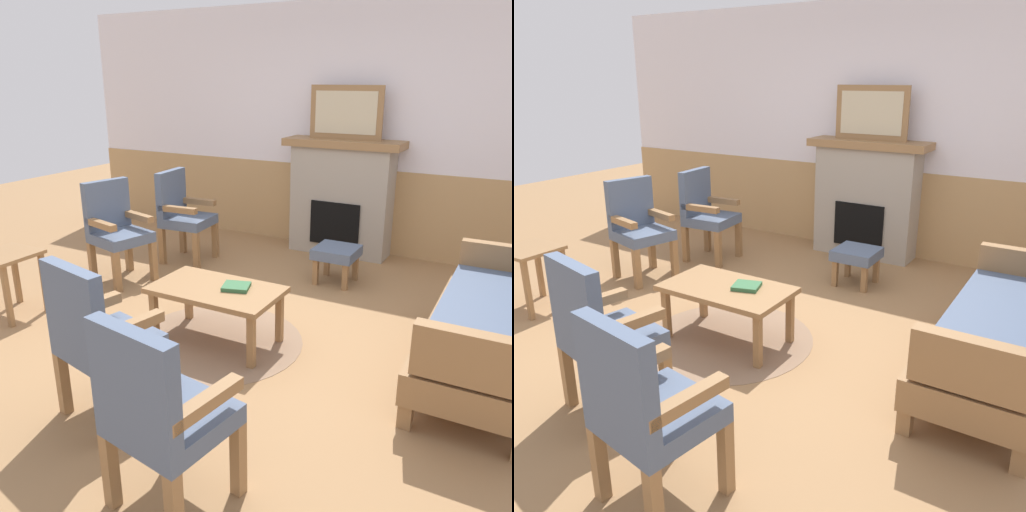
# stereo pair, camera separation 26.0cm
# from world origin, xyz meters

# --- Properties ---
(ground_plane) EXTENTS (14.00, 14.00, 0.00)m
(ground_plane) POSITION_xyz_m (0.00, 0.00, 0.00)
(ground_plane) COLOR #997047
(wall_back) EXTENTS (7.20, 0.14, 2.70)m
(wall_back) POSITION_xyz_m (0.00, 2.60, 1.31)
(wall_back) COLOR white
(wall_back) RESTS_ON ground_plane
(fireplace) EXTENTS (1.30, 0.44, 1.28)m
(fireplace) POSITION_xyz_m (0.00, 2.35, 0.65)
(fireplace) COLOR #A39989
(fireplace) RESTS_ON ground_plane
(framed_picture) EXTENTS (0.80, 0.04, 0.56)m
(framed_picture) POSITION_xyz_m (0.00, 2.35, 1.56)
(framed_picture) COLOR olive
(framed_picture) RESTS_ON fireplace
(couch) EXTENTS (0.70, 1.80, 0.98)m
(couch) POSITION_xyz_m (1.80, 0.33, 0.40)
(couch) COLOR olive
(couch) RESTS_ON ground_plane
(coffee_table) EXTENTS (0.96, 0.56, 0.44)m
(coffee_table) POSITION_xyz_m (-0.07, -0.14, 0.39)
(coffee_table) COLOR olive
(coffee_table) RESTS_ON ground_plane
(round_rug) EXTENTS (1.31, 1.31, 0.01)m
(round_rug) POSITION_xyz_m (-0.07, -0.14, 0.00)
(round_rug) COLOR #896B51
(round_rug) RESTS_ON ground_plane
(book_on_table) EXTENTS (0.24, 0.22, 0.03)m
(book_on_table) POSITION_xyz_m (0.07, -0.09, 0.46)
(book_on_table) COLOR #33663D
(book_on_table) RESTS_ON coffee_table
(footstool) EXTENTS (0.40, 0.40, 0.36)m
(footstool) POSITION_xyz_m (0.30, 1.44, 0.28)
(footstool) COLOR olive
(footstool) RESTS_ON ground_plane
(armchair_near_fireplace) EXTENTS (0.58, 0.58, 0.98)m
(armchair_near_fireplace) POSITION_xyz_m (-1.63, 0.49, 0.54)
(armchair_near_fireplace) COLOR olive
(armchair_near_fireplace) RESTS_ON ground_plane
(armchair_by_window_left) EXTENTS (0.52, 0.52, 0.98)m
(armchair_by_window_left) POSITION_xyz_m (-1.42, 1.29, 0.54)
(armchair_by_window_left) COLOR olive
(armchair_by_window_left) RESTS_ON ground_plane
(armchair_front_left) EXTENTS (0.57, 0.57, 0.98)m
(armchair_front_left) POSITION_xyz_m (-0.15, -1.25, 0.54)
(armchair_front_left) COLOR olive
(armchair_front_left) RESTS_ON ground_plane
(armchair_front_center) EXTENTS (0.55, 0.55, 0.98)m
(armchair_front_center) POSITION_xyz_m (0.61, -1.65, 0.54)
(armchair_front_center) COLOR olive
(armchair_front_center) RESTS_ON ground_plane
(side_table) EXTENTS (0.44, 0.44, 0.55)m
(side_table) POSITION_xyz_m (-1.84, -0.56, 0.43)
(side_table) COLOR olive
(side_table) RESTS_ON ground_plane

